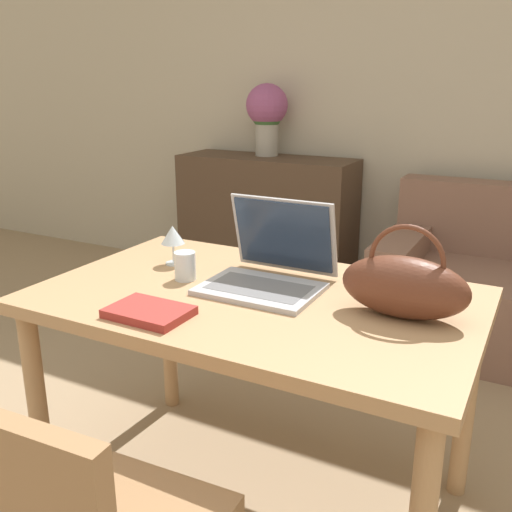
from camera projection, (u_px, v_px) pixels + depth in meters
The scene contains 9 objects.
wall_back at pixel (436, 81), 3.31m from camera, with size 10.00×0.06×2.70m.
dining_table at pixel (256, 321), 1.75m from camera, with size 1.32×0.82×0.74m.
sideboard at pixel (266, 224), 3.79m from camera, with size 1.16×0.40×0.88m.
laptop at pixel (271, 263), 1.78m from camera, with size 0.35×0.33×0.26m.
drinking_glass at pixel (185, 266), 1.83m from camera, with size 0.07×0.07×0.09m.
wine_glass at pixel (173, 236), 1.97m from camera, with size 0.08×0.08×0.14m.
handbag at pixel (405, 286), 1.53m from camera, with size 0.35×0.14×0.26m.
flower_vase at pixel (267, 112), 3.64m from camera, with size 0.27×0.27×0.46m.
book at pixel (149, 312), 1.56m from camera, with size 0.22×0.16×0.02m.
Camera 1 is at (0.69, -0.67, 1.36)m, focal length 40.00 mm.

